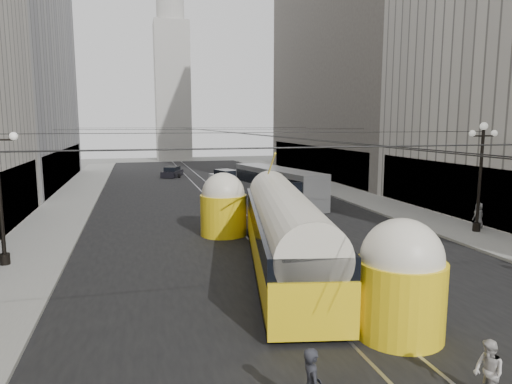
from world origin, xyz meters
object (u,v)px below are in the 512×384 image
pedestrian_crossing_b (488,372)px  pedestrian_sidewalk_right (479,215)px  streetcar (284,230)px  city_bus (278,184)px

pedestrian_crossing_b → pedestrian_sidewalk_right: pedestrian_sidewalk_right is taller
streetcar → pedestrian_sidewalk_right: (13.79, 4.15, -0.88)m
streetcar → pedestrian_crossing_b: streetcar is taller
city_bus → pedestrian_crossing_b: city_bus is taller
pedestrian_sidewalk_right → city_bus: bearing=-61.7°
streetcar → pedestrian_sidewalk_right: streetcar is taller
streetcar → pedestrian_sidewalk_right: bearing=16.8°
streetcar → city_bus: streetcar is taller
city_bus → pedestrian_sidewalk_right: city_bus is taller
pedestrian_sidewalk_right → pedestrian_crossing_b: bearing=42.7°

